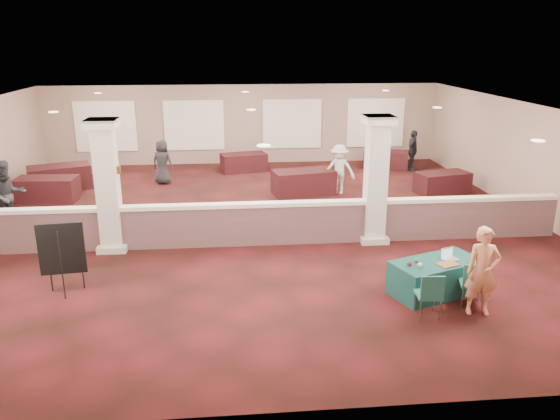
{
  "coord_description": "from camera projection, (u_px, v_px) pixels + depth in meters",
  "views": [
    {
      "loc": [
        -0.59,
        -14.34,
        4.96
      ],
      "look_at": [
        0.57,
        -2.0,
        1.05
      ],
      "focal_mm": 35.0,
      "sensor_mm": 36.0,
      "label": 1
    }
  ],
  "objects": [
    {
      "name": "ground",
      "position": [
        253.0,
        225.0,
        15.17
      ],
      "size": [
        16.0,
        16.0,
        0.0
      ],
      "primitive_type": "plane",
      "color": "#461114",
      "rests_on": "ground"
    },
    {
      "name": "wall_front",
      "position": [
        280.0,
        309.0,
        7.09
      ],
      "size": [
        16.0,
        0.04,
        3.2
      ],
      "primitive_type": "cube",
      "color": "gray",
      "rests_on": "ground"
    },
    {
      "name": "scissors",
      "position": [
        471.0,
        260.0,
        10.95
      ],
      "size": [
        0.12,
        0.07,
        0.01
      ],
      "primitive_type": "cube",
      "rotation": [
        0.0,
        0.0,
        0.36
      ],
      "color": "#B31313",
      "rests_on": "near_table"
    },
    {
      "name": "far_table_back_center",
      "position": [
        244.0,
        162.0,
        21.23
      ],
      "size": [
        1.87,
        1.25,
        0.7
      ],
      "primitive_type": "cube",
      "rotation": [
        0.0,
        0.0,
        0.24
      ],
      "color": "black",
      "rests_on": "ground"
    },
    {
      "name": "far_table_front_center",
      "position": [
        303.0,
        182.0,
        18.05
      ],
      "size": [
        2.15,
        1.36,
        0.81
      ],
      "primitive_type": "cube",
      "rotation": [
        0.0,
        0.0,
        0.19
      ],
      "color": "black",
      "rests_on": "ground"
    },
    {
      "name": "conf_chair_main",
      "position": [
        473.0,
        281.0,
        10.42
      ],
      "size": [
        0.55,
        0.56,
        0.91
      ],
      "rotation": [
        0.0,
        0.0,
        -0.25
      ],
      "color": "#21605E",
      "rests_on": "ground"
    },
    {
      "name": "sconce_left",
      "position": [
        94.0,
        170.0,
        12.8
      ],
      "size": [
        0.12,
        0.12,
        0.18
      ],
      "color": "brown",
      "rests_on": "column_left"
    },
    {
      "name": "knitting",
      "position": [
        448.0,
        264.0,
        10.74
      ],
      "size": [
        0.46,
        0.4,
        0.03
      ],
      "primitive_type": "cube",
      "rotation": [
        0.0,
        0.0,
        0.36
      ],
      "color": "#C2711F",
      "rests_on": "near_table"
    },
    {
      "name": "ceiling",
      "position": [
        251.0,
        109.0,
        14.2
      ],
      "size": [
        16.0,
        16.0,
        0.02
      ],
      "primitive_type": "cube",
      "color": "silver",
      "rests_on": "wall_back"
    },
    {
      "name": "attendee_a",
      "position": [
        8.0,
        196.0,
        14.49
      ],
      "size": [
        1.04,
        0.97,
        1.92
      ],
      "primitive_type": "imported",
      "rotation": [
        0.0,
        0.0,
        0.65
      ],
      "color": "black",
      "rests_on": "ground"
    },
    {
      "name": "woman",
      "position": [
        482.0,
        271.0,
        10.07
      ],
      "size": [
        0.66,
        0.48,
        1.71
      ],
      "primitive_type": "imported",
      "rotation": [
        0.0,
        0.0,
        -0.12
      ],
      "color": "tan",
      "rests_on": "ground"
    },
    {
      "name": "far_table_back_right",
      "position": [
        386.0,
        159.0,
        21.73
      ],
      "size": [
        1.91,
        1.37,
        0.7
      ],
      "primitive_type": "cube",
      "rotation": [
        0.0,
        0.0,
        -0.32
      ],
      "color": "black",
      "rests_on": "ground"
    },
    {
      "name": "column_left",
      "position": [
        108.0,
        185.0,
        12.94
      ],
      "size": [
        0.72,
        0.72,
        3.2
      ],
      "color": "silver",
      "rests_on": "ground"
    },
    {
      "name": "wall_right",
      "position": [
        535.0,
        163.0,
        15.39
      ],
      "size": [
        0.04,
        16.0,
        3.2
      ],
      "primitive_type": "cube",
      "color": "gray",
      "rests_on": "ground"
    },
    {
      "name": "wall_back",
      "position": [
        243.0,
        124.0,
        22.28
      ],
      "size": [
        16.0,
        0.04,
        3.2
      ],
      "primitive_type": "cube",
      "color": "gray",
      "rests_on": "ground"
    },
    {
      "name": "easel_board",
      "position": [
        62.0,
        250.0,
        10.81
      ],
      "size": [
        0.89,
        0.48,
        1.51
      ],
      "rotation": [
        0.0,
        0.0,
        0.11
      ],
      "color": "black",
      "rests_on": "ground"
    },
    {
      "name": "yarn_cream",
      "position": [
        420.0,
        265.0,
        10.61
      ],
      "size": [
        0.1,
        0.1,
        0.1
      ],
      "primitive_type": "sphere",
      "color": "#F2E0C7",
      "rests_on": "near_table"
    },
    {
      "name": "screen_glow",
      "position": [
        447.0,
        253.0,
        11.06
      ],
      "size": [
        0.27,
        0.1,
        0.18
      ],
      "primitive_type": "cube",
      "rotation": [
        0.0,
        0.0,
        0.36
      ],
      "color": "silver",
      "rests_on": "near_table"
    },
    {
      "name": "laptop_base",
      "position": [
        450.0,
        259.0,
        11.0
      ],
      "size": [
        0.37,
        0.31,
        0.02
      ],
      "primitive_type": "cube",
      "rotation": [
        0.0,
        0.0,
        0.36
      ],
      "color": "silver",
      "rests_on": "near_table"
    },
    {
      "name": "yarn_red",
      "position": [
        409.0,
        264.0,
        10.68
      ],
      "size": [
        0.1,
        0.1,
        0.1
      ],
      "primitive_type": "sphere",
      "color": "#5C1F12",
      "rests_on": "near_table"
    },
    {
      "name": "conf_chair_side",
      "position": [
        430.0,
        292.0,
        9.97
      ],
      "size": [
        0.48,
        0.49,
        0.9
      ],
      "rotation": [
        0.0,
        0.0,
        -0.08
      ],
      "color": "#21605E",
      "rests_on": "ground"
    },
    {
      "name": "attendee_c",
      "position": [
        413.0,
        151.0,
        21.2
      ],
      "size": [
        0.89,
        1.02,
        1.58
      ],
      "primitive_type": "imported",
      "rotation": [
        0.0,
        0.0,
        0.97
      ],
      "color": "black",
      "rests_on": "ground"
    },
    {
      "name": "partition_wall",
      "position": [
        256.0,
        223.0,
        13.57
      ],
      "size": [
        15.6,
        0.28,
        1.1
      ],
      "color": "brown",
      "rests_on": "ground"
    },
    {
      "name": "far_table_front_right",
      "position": [
        442.0,
        183.0,
        18.22
      ],
      "size": [
        1.89,
        1.24,
        0.71
      ],
      "primitive_type": "cube",
      "rotation": [
        0.0,
        0.0,
        0.23
      ],
      "color": "black",
      "rests_on": "ground"
    },
    {
      "name": "near_table",
      "position": [
        436.0,
        277.0,
        11.03
      ],
      "size": [
        2.01,
        1.48,
        0.7
      ],
      "primitive_type": "cube",
      "rotation": [
        0.0,
        0.0,
        0.36
      ],
      "color": "#103B35",
      "rests_on": "ground"
    },
    {
      "name": "far_table_back_left",
      "position": [
        60.0,
        177.0,
        18.72
      ],
      "size": [
        2.23,
        1.65,
        0.81
      ],
      "primitive_type": "cube",
      "rotation": [
        0.0,
        0.0,
        0.36
      ],
      "color": "black",
      "rests_on": "ground"
    },
    {
      "name": "laptop_screen",
      "position": [
        447.0,
        252.0,
        11.06
      ],
      "size": [
        0.3,
        0.12,
        0.21
      ],
      "primitive_type": "cube",
      "rotation": [
        0.0,
        0.0,
        0.36
      ],
      "color": "silver",
      "rests_on": "near_table"
    },
    {
      "name": "yarn_grey",
      "position": [
        417.0,
        261.0,
        10.83
      ],
      "size": [
        0.1,
        0.1,
        0.1
      ],
      "primitive_type": "sphere",
      "color": "#4E4E53",
      "rests_on": "near_table"
    },
    {
      "name": "column_right",
      "position": [
        376.0,
        179.0,
        13.51
      ],
      "size": [
        0.72,
        0.72,
        3.2
      ],
      "color": "silver",
      "rests_on": "ground"
    },
    {
      "name": "sconce_right",
      "position": [
        118.0,
        170.0,
        12.85
      ],
      "size": [
        0.12,
        0.12,
        0.18
      ],
      "color": "brown",
      "rests_on": "column_left"
    },
    {
      "name": "far_table_front_left",
      "position": [
        47.0,
        189.0,
        17.33
      ],
      "size": [
        1.92,
        1.04,
        0.76
      ],
      "primitive_type": "cube",
      "rotation": [
        0.0,
        0.0,
        -0.05
      ],
      "color": "black",
      "rests_on": "ground"
    },
    {
      "name": "attendee_b",
      "position": [
        339.0,
        169.0,
        18.03
      ],
      "size": [
        1.15,
        0.81,
        1.64
      ],
      "primitive_type": "imported",
      "rotation": [
        0.0,
        0.0,
        -0.35
      ],
      "color": "beige",
      "rests_on": "ground"
    },
    {
      "name": "attendee_d",
      "position": [
        162.0,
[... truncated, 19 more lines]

